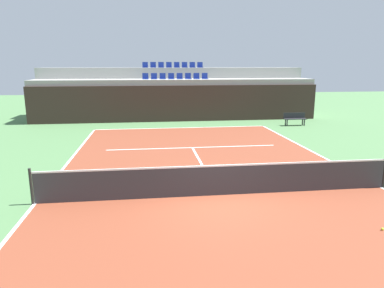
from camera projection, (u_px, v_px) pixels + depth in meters
The scene contains 15 objects.
ground_plane at pixel (219, 195), 10.75m from camera, with size 80.00×80.00×0.00m, color #477042.
court_surface at pixel (219, 195), 10.74m from camera, with size 11.00×24.00×0.01m, color brown.
baseline_far at pixel (181, 128), 22.30m from camera, with size 11.00×0.10×0.00m, color white.
sideline_left at pixel (35, 204), 10.07m from camera, with size 0.10×24.00×0.00m, color white.
sideline_right at pixel (381, 187), 11.42m from camera, with size 0.10×24.00×0.00m, color white.
service_line_far at pixel (192, 148), 16.93m from camera, with size 8.26×0.10×0.00m, color white.
centre_service_line at pixel (203, 166), 13.84m from camera, with size 0.10×6.40×0.00m, color white.
back_wall at pixel (177, 104), 24.71m from camera, with size 20.57×0.30×2.55m, color #33231E.
stands_tier_lower at pixel (176, 99), 25.97m from camera, with size 20.57×2.40×2.95m, color #9E9E99.
stands_tier_upper at pixel (173, 91), 28.20m from camera, with size 20.57×2.40×3.76m, color #9E9E99.
seating_row_lower at pixel (175, 77), 25.71m from camera, with size 4.87×0.44×0.44m.
seating_row_upper at pixel (173, 66), 27.85m from camera, with size 4.87×0.44×0.44m.
tennis_net at pixel (219, 180), 10.63m from camera, with size 11.08×0.08×1.07m.
player_bench at pixel (295, 118), 23.17m from camera, with size 1.50×0.40×0.85m.
tennis_ball_1 at pixel (382, 229), 8.44m from camera, with size 0.07×0.07×0.07m, color #CCE033.
Camera 1 is at (-2.12, -9.94, 3.93)m, focal length 32.43 mm.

